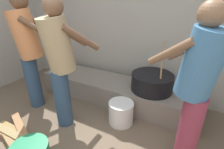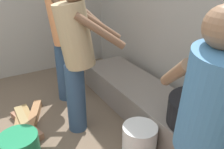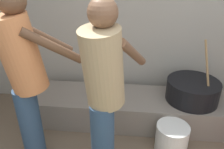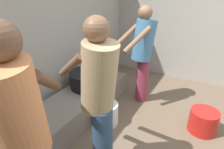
# 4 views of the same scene
# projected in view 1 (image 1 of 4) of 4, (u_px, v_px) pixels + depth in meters

# --- Properties ---
(block_enclosure_rear) EXTENTS (4.87, 0.20, 2.39)m
(block_enclosure_rear) POSITION_uv_depth(u_px,v_px,m) (136.00, 22.00, 2.66)
(block_enclosure_rear) COLOR #9E998E
(block_enclosure_rear) RESTS_ON ground_plane
(hearth_ledge) EXTENTS (2.57, 0.60, 0.34)m
(hearth_ledge) POSITION_uv_depth(u_px,v_px,m) (115.00, 91.00, 2.70)
(hearth_ledge) COLOR slate
(hearth_ledge) RESTS_ON ground_plane
(cooking_pot_main) EXTENTS (0.58, 0.58, 0.70)m
(cooking_pot_main) POSITION_uv_depth(u_px,v_px,m) (152.00, 82.00, 2.34)
(cooking_pot_main) COLOR black
(cooking_pot_main) RESTS_ON hearth_ledge
(cook_in_orange_shirt) EXTENTS (0.73, 0.64, 1.63)m
(cook_in_orange_shirt) POSITION_uv_depth(u_px,v_px,m) (28.00, 47.00, 2.27)
(cook_in_orange_shirt) COLOR navy
(cook_in_orange_shirt) RESTS_ON ground_plane
(cook_in_tan_shirt) EXTENTS (0.54, 0.73, 1.57)m
(cook_in_tan_shirt) POSITION_uv_depth(u_px,v_px,m) (60.00, 59.00, 1.91)
(cook_in_tan_shirt) COLOR navy
(cook_in_tan_shirt) RESTS_ON ground_plane
(cook_in_blue_shirt) EXTENTS (0.72, 0.60, 1.53)m
(cook_in_blue_shirt) POSITION_uv_depth(u_px,v_px,m) (197.00, 82.00, 1.43)
(cook_in_blue_shirt) COLOR #8C3347
(cook_in_blue_shirt) RESTS_ON ground_plane
(bucket_white_plastic) EXTENTS (0.33, 0.33, 0.31)m
(bucket_white_plastic) POSITION_uv_depth(u_px,v_px,m) (121.00, 113.00, 2.20)
(bucket_white_plastic) COLOR silver
(bucket_white_plastic) RESTS_ON ground_plane
(firewood_pile) EXTENTS (0.71, 0.46, 0.09)m
(firewood_pile) POSITION_uv_depth(u_px,v_px,m) (16.00, 134.00, 2.00)
(firewood_pile) COLOR #906149
(firewood_pile) RESTS_ON ground_plane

